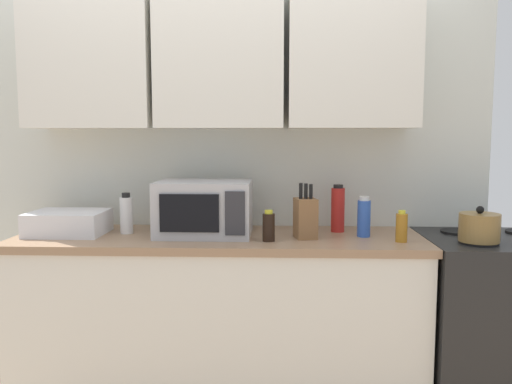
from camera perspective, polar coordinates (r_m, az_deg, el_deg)
wall_back_with_cabinets at (r=2.88m, az=-3.66°, el=9.34°), size 2.96×0.38×2.60m
counter_run at (r=2.82m, az=-4.01°, el=-13.75°), size 2.09×0.63×0.90m
stove_range at (r=3.00m, az=24.98°, el=-13.05°), size 0.76×0.64×0.91m
kettle at (r=2.68m, az=23.28°, el=-3.57°), size 0.19×0.19×0.17m
microwave at (r=2.69m, az=-5.67°, el=-1.76°), size 0.48×0.37×0.28m
dish_rack at (r=2.88m, az=-19.88°, el=-3.18°), size 0.38×0.30×0.12m
knife_block at (r=2.61m, az=5.45°, el=-2.80°), size 0.12×0.14×0.28m
bottle_red_sauce at (r=2.81m, az=8.96°, el=-1.86°), size 0.07×0.07×0.25m
bottle_amber_vinegar at (r=2.61m, az=15.67°, el=-3.73°), size 0.06×0.06×0.15m
bottle_blue_cleaner at (r=2.69m, az=11.74°, el=-2.74°), size 0.07×0.07×0.21m
bottle_white_jar at (r=2.81m, az=-14.02°, el=-2.40°), size 0.07×0.07×0.21m
bottle_soy_dark at (r=2.53m, az=1.40°, el=-3.81°), size 0.06×0.06×0.15m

